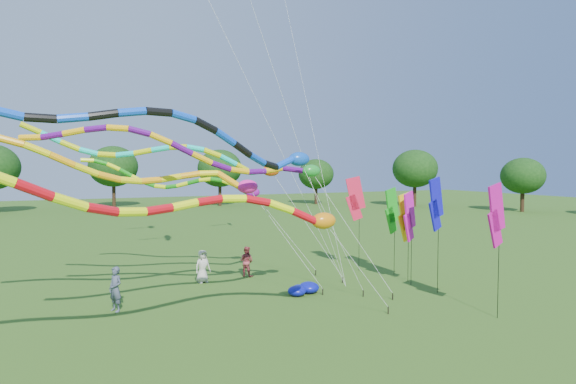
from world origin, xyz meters
name	(u,v)px	position (x,y,z in m)	size (l,w,h in m)	color
ground	(345,326)	(0.00, 0.00, 0.00)	(160.00, 160.00, 0.00)	#2C5B18
tree_ring	(397,182)	(-1.12, -4.41, 5.46)	(115.24, 114.01, 9.09)	#382314
tube_kite_red	(204,205)	(-5.36, -0.31, 4.66)	(14.91, 2.40, 6.87)	black
tube_kite_orange	(145,171)	(-6.40, 4.55, 5.68)	(14.75, 1.10, 7.61)	black
tube_kite_purple	(212,156)	(-4.04, 3.33, 6.26)	(14.21, 2.72, 7.95)	black
tube_kite_blue	(210,141)	(-4.85, 0.69, 6.71)	(14.33, 3.85, 8.20)	black
tube_kite_cyan	(187,158)	(-4.30, 6.36, 6.26)	(13.97, 1.93, 8.14)	black
tube_kite_green	(192,183)	(-3.20, 10.03, 5.02)	(11.24, 4.22, 6.82)	black
banner_pole_red	(355,199)	(5.45, 7.84, 4.07)	(1.13, 0.43, 5.34)	black
banner_pole_magenta_b	(410,217)	(6.00, 3.82, 3.42)	(1.10, 0.54, 4.69)	black
banner_pole_blue_b	(436,204)	(6.12, 2.13, 4.13)	(1.14, 0.40, 5.41)	black
banner_pole_magenta_a	(496,216)	(5.62, -1.71, 4.00)	(1.15, 0.31, 5.27)	black
banner_pole_orange	(405,217)	(6.29, 4.49, 3.32)	(1.15, 0.32, 4.58)	black
banner_pole_green	(392,211)	(6.62, 6.04, 3.50)	(1.14, 0.38, 4.76)	black
blue_nylon_heap	(300,291)	(0.33, 4.41, 0.22)	(1.61, 1.61, 0.49)	#0C129C
person_a	(203,266)	(-3.03, 8.74, 0.83)	(0.81, 0.53, 1.66)	beige
person_b	(115,289)	(-7.49, 5.47, 0.91)	(0.66, 0.44, 1.82)	#424B5D
person_c	(246,261)	(-0.55, 9.11, 0.81)	(0.78, 0.61, 1.62)	#9A383E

